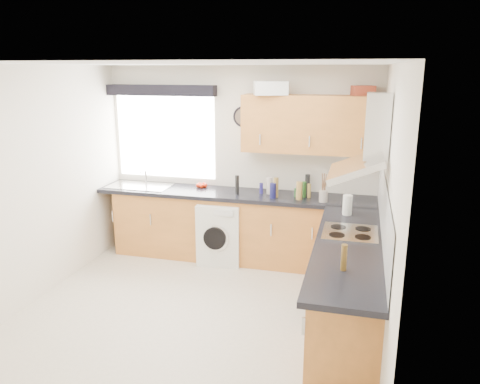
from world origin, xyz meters
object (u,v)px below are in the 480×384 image
(extractor_hood, at_px, (367,146))
(washing_machine, at_px, (221,231))
(upper_cabinets, at_px, (312,124))
(oven, at_px, (347,279))

(extractor_hood, bearing_deg, washing_machine, 147.85)
(extractor_hood, bearing_deg, upper_cabinets, 116.13)
(extractor_hood, height_order, upper_cabinets, upper_cabinets)
(washing_machine, bearing_deg, extractor_hood, -37.84)
(extractor_hood, bearing_deg, oven, 180.00)
(upper_cabinets, bearing_deg, oven, -67.46)
(oven, bearing_deg, upper_cabinets, 112.54)
(extractor_hood, distance_m, upper_cabinets, 1.48)
(oven, xyz_separation_m, extractor_hood, (0.10, -0.00, 1.34))
(oven, distance_m, extractor_hood, 1.35)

